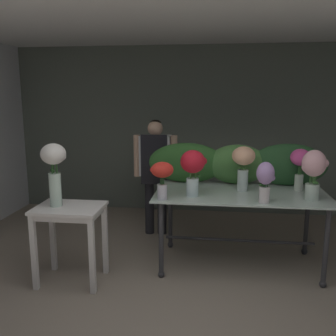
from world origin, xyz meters
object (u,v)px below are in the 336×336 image
display_table_glass (240,203)px  vase_fuchsia_hydrangea (300,162)px  vase_blush_dahlias (314,170)px  florist (155,165)px  vase_crimson_tulips (193,167)px  vase_lilac_lilies (265,179)px  vase_white_roses_tall (54,167)px  vase_peach_snapdragons (243,163)px  vase_scarlet_freesia (162,175)px  side_table_white (70,219)px

display_table_glass → vase_fuchsia_hydrangea: (0.63, 0.16, 0.43)m
display_table_glass → vase_blush_dahlias: vase_blush_dahlias is taller
florist → vase_crimson_tulips: florist is taller
vase_fuchsia_hydrangea → vase_lilac_lilies: vase_fuchsia_hydrangea is taller
vase_white_roses_tall → vase_peach_snapdragons: bearing=19.1°
display_table_glass → vase_lilac_lilies: (0.20, -0.39, 0.36)m
vase_fuchsia_hydrangea → vase_lilac_lilies: 0.71m
vase_peach_snapdragons → vase_lilac_lilies: bearing=-68.8°
vase_blush_dahlias → vase_white_roses_tall: size_ratio=0.81×
vase_scarlet_freesia → vase_fuchsia_hydrangea: (1.43, 0.55, 0.06)m
vase_crimson_tulips → vase_lilac_lilies: (0.70, -0.16, -0.07)m
vase_scarlet_freesia → vase_blush_dahlias: 1.48m
side_table_white → florist: bearing=66.1°
side_table_white → vase_scarlet_freesia: (0.89, 0.19, 0.43)m
florist → vase_peach_snapdragons: bearing=-35.6°
florist → vase_white_roses_tall: (-0.76, -1.41, 0.23)m
display_table_glass → vase_fuchsia_hydrangea: vase_fuchsia_hydrangea is taller
vase_fuchsia_hydrangea → vase_peach_snapdragons: size_ratio=0.94×
vase_crimson_tulips → vase_scarlet_freesia: bearing=-152.7°
display_table_glass → vase_peach_snapdragons: vase_peach_snapdragons is taller
vase_crimson_tulips → vase_fuchsia_hydrangea: (1.13, 0.40, 0.01)m
vase_white_roses_tall → florist: bearing=61.8°
vase_crimson_tulips → vase_white_roses_tall: vase_white_roses_tall is taller
display_table_glass → side_table_white: (-1.69, -0.58, -0.05)m
florist → vase_fuchsia_hydrangea: (1.69, -0.67, 0.20)m
vase_lilac_lilies → display_table_glass: bearing=116.9°
vase_lilac_lilies → vase_white_roses_tall: bearing=-174.6°
vase_blush_dahlias → florist: bearing=148.8°
vase_peach_snapdragons → display_table_glass: bearing=-112.4°
vase_lilac_lilies → vase_white_roses_tall: (-2.02, -0.19, 0.11)m
vase_peach_snapdragons → vase_fuchsia_hydrangea: bearing=9.4°
vase_white_roses_tall → vase_lilac_lilies: bearing=5.4°
vase_lilac_lilies → vase_white_roses_tall: vase_white_roses_tall is taller
vase_crimson_tulips → vase_white_roses_tall: 1.36m
vase_fuchsia_hydrangea → vase_white_roses_tall: vase_white_roses_tall is taller
vase_peach_snapdragons → vase_lilac_lilies: vase_peach_snapdragons is taller
vase_blush_dahlias → vase_white_roses_tall: bearing=-171.8°
florist → vase_blush_dahlias: 2.04m
display_table_glass → vase_white_roses_tall: size_ratio=2.92×
vase_crimson_tulips → vase_peach_snapdragons: 0.60m
vase_peach_snapdragons → side_table_white: bearing=-159.5°
vase_scarlet_freesia → vase_white_roses_tall: (-1.03, -0.19, 0.09)m
side_table_white → vase_fuchsia_hydrangea: bearing=17.7°
vase_scarlet_freesia → florist: bearing=102.3°
vase_crimson_tulips → vase_fuchsia_hydrangea: bearing=19.2°
display_table_glass → vase_white_roses_tall: bearing=-162.3°
florist → vase_lilac_lilies: florist is taller
side_table_white → vase_lilac_lilies: size_ratio=1.96×
vase_blush_dahlias → vase_peach_snapdragons: vase_blush_dahlias is taller
vase_blush_dahlias → vase_lilac_lilies: 0.52m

